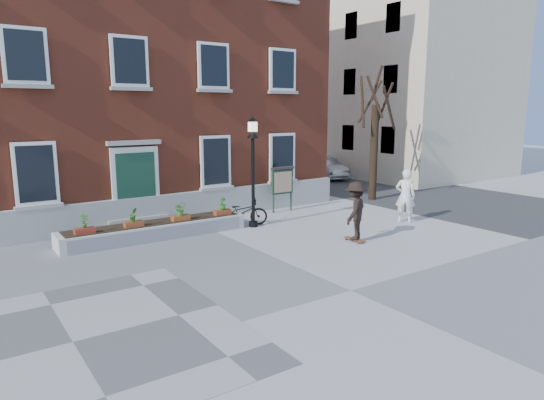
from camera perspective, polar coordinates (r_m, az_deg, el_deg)
ground at (r=11.75m, az=9.24°, el=-10.48°), size 100.00×100.00×0.00m
checker_patch at (r=9.94m, az=-22.39°, el=-15.21°), size 6.00×6.00×0.01m
bicycle at (r=17.83m, az=-3.55°, el=-1.41°), size 1.93×1.47×0.97m
parked_car at (r=29.98m, az=6.11°, el=3.80°), size 2.07×4.17×1.31m
bystander at (r=18.86m, az=15.42°, el=0.48°), size 0.84×0.87×2.00m
brick_building at (r=22.65m, az=-20.68°, el=15.30°), size 18.40×10.85×12.60m
planter_assembly at (r=16.53m, az=-13.49°, el=-3.30°), size 6.20×1.12×1.15m
bare_tree at (r=23.05m, az=11.94°, el=6.91°), size 1.83×1.83×6.16m
side_street at (r=37.81m, az=8.59°, el=14.81°), size 15.20×36.00×14.50m
lamp_post at (r=17.22m, az=-2.26°, el=5.09°), size 0.40×0.40×3.93m
notice_board at (r=19.98m, az=1.23°, el=2.18°), size 1.10×0.16×1.87m
skateboarder at (r=15.70m, az=9.77°, el=-1.26°), size 1.40×1.19×1.95m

